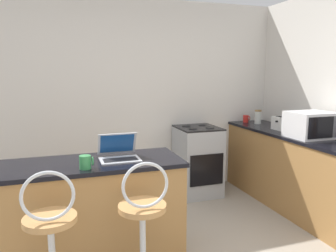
% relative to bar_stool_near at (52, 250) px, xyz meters
% --- Properties ---
extents(wall_back, '(12.00, 0.06, 2.60)m').
position_rel_bar_stool_near_xyz_m(wall_back, '(0.93, 2.21, 0.79)').
color(wall_back, silver).
rests_on(wall_back, ground_plane).
extents(breakfast_bar, '(1.51, 0.61, 0.93)m').
position_rel_bar_stool_near_xyz_m(breakfast_bar, '(0.31, 0.56, -0.04)').
color(breakfast_bar, '#9E703D').
rests_on(breakfast_bar, ground_plane).
extents(counter_right, '(0.61, 2.87, 0.93)m').
position_rel_bar_stool_near_xyz_m(counter_right, '(2.78, 0.75, -0.04)').
color(counter_right, '#9E703D').
rests_on(counter_right, ground_plane).
extents(bar_stool_near, '(0.40, 0.40, 1.07)m').
position_rel_bar_stool_near_xyz_m(bar_stool_near, '(0.00, 0.00, 0.00)').
color(bar_stool_near, silver).
rests_on(bar_stool_near, ground_plane).
extents(bar_stool_far, '(0.40, 0.40, 1.07)m').
position_rel_bar_stool_near_xyz_m(bar_stool_far, '(0.61, 0.00, 0.00)').
color(bar_stool_far, silver).
rests_on(bar_stool_far, ground_plane).
extents(laptop, '(0.33, 0.30, 0.21)m').
position_rel_bar_stool_near_xyz_m(laptop, '(0.55, 0.58, 0.47)').
color(laptop, '#B7BABF').
rests_on(laptop, breakfast_bar).
extents(microwave, '(0.46, 0.41, 0.29)m').
position_rel_bar_stool_near_xyz_m(microwave, '(2.75, 0.81, 0.56)').
color(microwave, silver).
rests_on(microwave, counter_right).
extents(toaster, '(0.23, 0.25, 0.17)m').
position_rel_bar_stool_near_xyz_m(toaster, '(2.78, 1.30, 0.50)').
color(toaster, silver).
rests_on(toaster, counter_right).
extents(stove_range, '(0.54, 0.60, 0.93)m').
position_rel_bar_stool_near_xyz_m(stove_range, '(1.85, 1.86, -0.05)').
color(stove_range, '#9EA3A8').
rests_on(stove_range, ground_plane).
extents(storage_jar, '(0.10, 0.10, 0.20)m').
position_rel_bar_stool_near_xyz_m(storage_jar, '(2.77, 1.86, 0.52)').
color(storage_jar, silver).
rests_on(storage_jar, counter_right).
extents(mug_red, '(0.10, 0.08, 0.10)m').
position_rel_bar_stool_near_xyz_m(mug_red, '(2.69, 2.03, 0.47)').
color(mug_red, red).
rests_on(mug_red, counter_right).
extents(mug_green, '(0.10, 0.09, 0.10)m').
position_rel_bar_stool_near_xyz_m(mug_green, '(0.26, 0.36, 0.47)').
color(mug_green, '#338447').
rests_on(mug_green, breakfast_bar).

